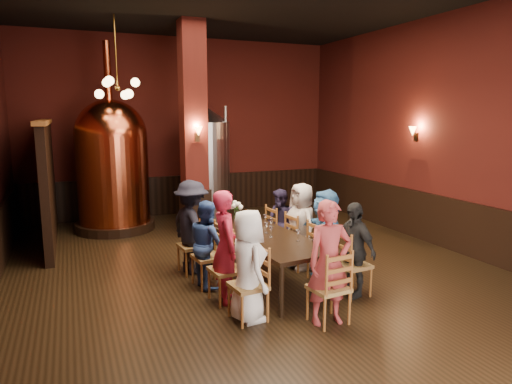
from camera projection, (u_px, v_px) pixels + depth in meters
name	position (u px, v px, depth m)	size (l,w,h in m)	color
room	(257.00, 136.00, 7.22)	(10.00, 10.02, 4.50)	black
wainscot_right	(442.00, 221.00, 9.00)	(0.08, 9.90, 1.00)	black
wainscot_back	(185.00, 194.00, 12.04)	(7.90, 0.08, 1.00)	black
column	(193.00, 130.00, 9.66)	(0.58, 0.58, 4.50)	#47130F
partition	(48.00, 185.00, 9.12)	(0.22, 3.50, 2.40)	black
pendant_cluster	(117.00, 88.00, 9.04)	(0.90, 0.90, 1.70)	#A57226
sconce_wall	(416.00, 133.00, 9.42)	(0.20, 0.20, 0.36)	black
sconce_column	(197.00, 133.00, 9.39)	(0.20, 0.20, 0.36)	black
dining_table	(267.00, 240.00, 7.00)	(1.24, 2.49, 0.75)	black
chair_0	(248.00, 285.00, 5.77)	(0.46, 0.46, 0.92)	#935525
person_0	(248.00, 266.00, 5.73)	(0.70, 0.46, 1.44)	white
chair_1	(226.00, 269.00, 6.35)	(0.46, 0.46, 0.92)	#935525
person_1	(226.00, 247.00, 6.30)	(0.58, 0.38, 1.58)	#BD203F
chair_2	(208.00, 257.00, 6.93)	(0.46, 0.46, 0.92)	#935525
person_2	(208.00, 244.00, 6.89)	(0.65, 0.32, 1.33)	#2A488E
chair_3	(192.00, 245.00, 7.51)	(0.46, 0.46, 0.92)	#935525
person_3	(192.00, 227.00, 7.45)	(1.00, 0.57, 1.55)	black
chair_4	(353.00, 264.00, 6.57)	(0.46, 0.46, 0.92)	#935525
person_4	(353.00, 249.00, 6.53)	(0.81, 0.34, 1.38)	black
chair_5	(325.00, 252.00, 7.15)	(0.46, 0.46, 0.92)	#935525
person_5	(325.00, 235.00, 7.10)	(1.36, 0.43, 1.46)	teal
chair_6	(301.00, 242.00, 7.72)	(0.46, 0.46, 0.92)	#935525
person_6	(301.00, 226.00, 7.67)	(0.72, 0.47, 1.47)	#C0B2A9
chair_7	(281.00, 233.00, 8.30)	(0.46, 0.46, 0.92)	#935525
person_7	(281.00, 224.00, 8.27)	(0.61, 0.30, 1.26)	#221B37
chair_8	(329.00, 288.00, 5.69)	(0.46, 0.46, 0.92)	#935525
person_8	(329.00, 263.00, 5.64)	(0.57, 0.38, 1.57)	#9E3436
copper_kettle	(112.00, 164.00, 10.13)	(1.98, 1.98, 4.13)	black
steel_vessel	(206.00, 164.00, 11.17)	(1.39, 1.39, 2.78)	#B2B2B7
rose_vase	(237.00, 208.00, 7.80)	(0.23, 0.23, 0.39)	white
wine_glass_0	(265.00, 219.00, 7.72)	(0.07, 0.07, 0.17)	white
wine_glass_1	(314.00, 246.00, 6.18)	(0.07, 0.07, 0.17)	white
wine_glass_2	(253.00, 225.00, 7.36)	(0.07, 0.07, 0.17)	white
wine_glass_3	(271.00, 224.00, 7.42)	(0.07, 0.07, 0.17)	white
wine_glass_4	(271.00, 232.00, 6.91)	(0.07, 0.07, 0.17)	white
wine_glass_5	(298.00, 235.00, 6.71)	(0.07, 0.07, 0.17)	white
wine_glass_6	(266.00, 228.00, 7.14)	(0.07, 0.07, 0.17)	white
wine_glass_7	(253.00, 220.00, 7.64)	(0.07, 0.07, 0.17)	white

